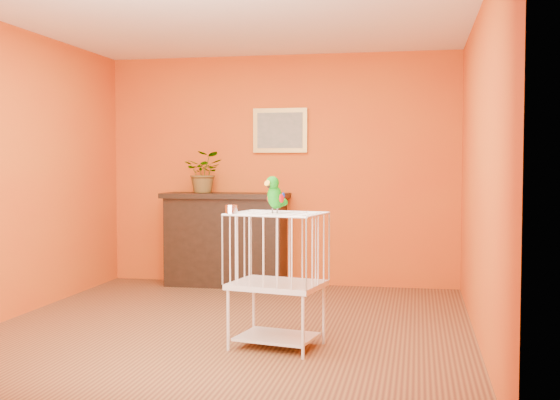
# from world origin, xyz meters

# --- Properties ---
(ground) EXTENTS (4.50, 4.50, 0.00)m
(ground) POSITION_xyz_m (0.00, 0.00, 0.00)
(ground) COLOR brown
(ground) RESTS_ON ground
(room_shell) EXTENTS (4.50, 4.50, 4.50)m
(room_shell) POSITION_xyz_m (0.00, 0.00, 1.58)
(room_shell) COLOR #D15913
(room_shell) RESTS_ON ground
(console_cabinet) EXTENTS (1.41, 0.51, 1.04)m
(console_cabinet) POSITION_xyz_m (-0.58, 2.01, 0.52)
(console_cabinet) COLOR black
(console_cabinet) RESTS_ON ground
(potted_plant) EXTENTS (0.47, 0.51, 0.36)m
(potted_plant) POSITION_xyz_m (-0.83, 2.08, 1.23)
(potted_plant) COLOR #26722D
(potted_plant) RESTS_ON console_cabinet
(framed_picture) EXTENTS (0.62, 0.04, 0.50)m
(framed_picture) POSITION_xyz_m (0.00, 2.22, 1.75)
(framed_picture) COLOR gold
(framed_picture) RESTS_ON room_shell
(birdcage) EXTENTS (0.74, 0.62, 1.01)m
(birdcage) POSITION_xyz_m (0.51, -0.49, 0.52)
(birdcage) COLOR silver
(birdcage) RESTS_ON ground
(feed_cup) EXTENTS (0.09, 0.09, 0.06)m
(feed_cup) POSITION_xyz_m (0.20, -0.64, 1.04)
(feed_cup) COLOR silver
(feed_cup) RESTS_ON birdcage
(parrot) EXTENTS (0.16, 0.25, 0.28)m
(parrot) POSITION_xyz_m (0.49, -0.49, 1.15)
(parrot) COLOR #59544C
(parrot) RESTS_ON birdcage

